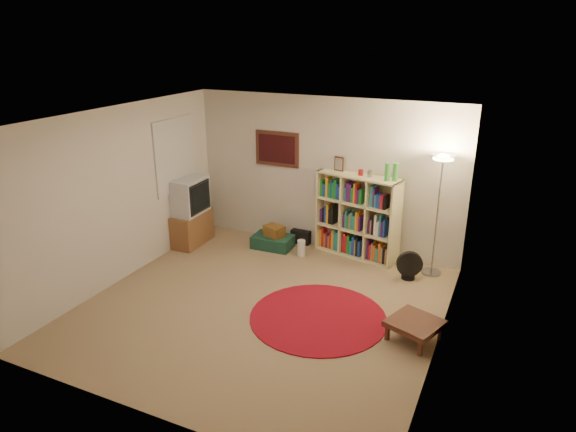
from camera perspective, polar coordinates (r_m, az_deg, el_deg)
name	(u,v)px	position (r m, az deg, el deg)	size (l,w,h in m)	color
room	(259,216)	(6.45, -3.29, 0.00)	(4.54, 4.54, 2.54)	#957A57
bookshelf	(357,217)	(8.24, 7.62, -0.10)	(1.40, 0.66, 1.62)	#FFF3AA
floor_lamp	(441,176)	(7.56, 16.68, 4.28)	(0.37, 0.37, 1.83)	#A2A2A6
floor_fan	(409,266)	(7.73, 13.32, -5.38)	(0.38, 0.26, 0.43)	black
tv_stand	(187,212)	(8.83, -11.15, 0.44)	(0.59, 0.81, 1.16)	brown
suitcase	(273,242)	(8.63, -1.71, -2.86)	(0.67, 0.45, 0.21)	#153C2E
wicker_basket	(274,231)	(8.54, -1.54, -1.69)	(0.38, 0.32, 0.18)	brown
duffel_bag	(302,235)	(8.86, 1.62, -2.17)	(0.34, 0.28, 0.23)	black
paper_towel	(301,248)	(8.31, 1.49, -3.58)	(0.15, 0.15, 0.27)	silver
red_rug	(318,317)	(6.69, 3.36, -11.15)	(1.75, 1.75, 0.02)	maroon
side_table	(415,324)	(6.33, 13.91, -11.57)	(0.71, 0.71, 0.26)	#442017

